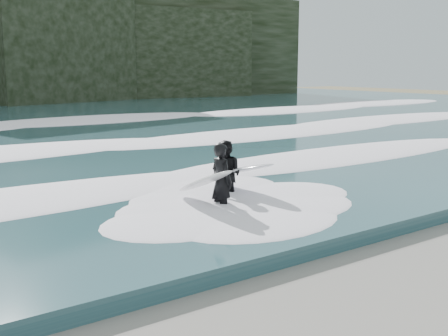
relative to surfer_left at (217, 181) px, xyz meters
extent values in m
ellipsoid|color=white|center=(0.98, 2.92, -0.42)|extent=(60.00, 3.20, 0.20)
ellipsoid|color=white|center=(0.98, 9.92, -0.40)|extent=(60.00, 4.00, 0.24)
ellipsoid|color=white|center=(0.98, 18.92, -0.37)|extent=(60.00, 4.80, 0.30)
imported|color=black|center=(0.10, -0.01, -0.01)|extent=(0.40, 0.60, 1.62)
ellipsoid|color=white|center=(-0.30, 0.04, 0.02)|extent=(0.62, 1.95, 0.85)
imported|color=black|center=(0.76, 0.71, -0.05)|extent=(0.78, 0.89, 1.54)
ellipsoid|color=white|center=(1.18, 0.71, 0.01)|extent=(0.64, 2.18, 0.65)
camera|label=1|loc=(-6.69, -9.38, 2.38)|focal=45.00mm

